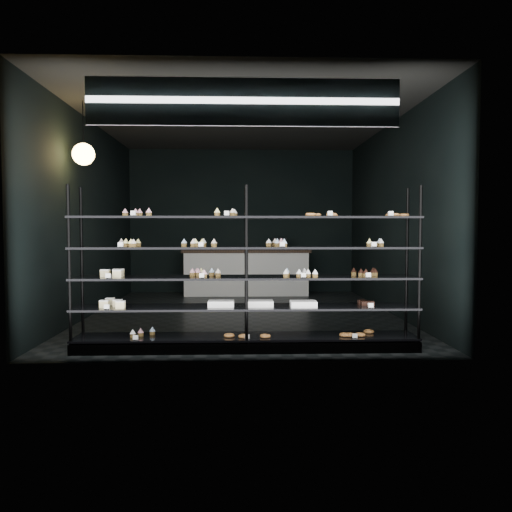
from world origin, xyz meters
The scene contains 5 objects.
room centered at (0.00, 0.00, 1.60)m, with size 5.01×6.01×3.20m.
display_shelf centered at (0.01, -2.45, 0.63)m, with size 4.00×0.50×1.91m.
signage centered at (0.00, -2.93, 2.75)m, with size 3.30×0.05×0.50m.
pendant_lamp centered at (-2.20, -1.25, 2.45)m, with size 0.30×0.30×0.88m.
service_counter centered at (0.10, 2.50, 0.50)m, with size 2.74×0.65×1.23m.
Camera 1 is at (-0.05, -8.26, 1.41)m, focal length 35.00 mm.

